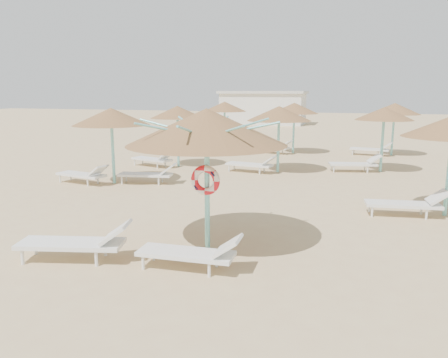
% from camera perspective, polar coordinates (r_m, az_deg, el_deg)
% --- Properties ---
extents(ground, '(120.00, 120.00, 0.00)m').
position_cam_1_polar(ground, '(9.40, -4.39, -8.99)').
color(ground, tan).
rests_on(ground, ground).
extents(main_palapa, '(3.28, 3.28, 2.94)m').
position_cam_1_polar(main_palapa, '(8.86, -2.28, 6.75)').
color(main_palapa, '#7CD8D5').
rests_on(main_palapa, ground).
extents(lounger_main_a, '(2.28, 1.16, 0.79)m').
position_cam_1_polar(lounger_main_a, '(9.07, -18.51, -7.82)').
color(lounger_main_a, white).
rests_on(lounger_main_a, ground).
extents(lounger_main_b, '(1.97, 0.66, 0.71)m').
position_cam_1_polar(lounger_main_b, '(8.22, -4.13, -9.55)').
color(lounger_main_b, white).
rests_on(lounger_main_b, ground).
extents(palapa_field, '(18.86, 14.40, 2.69)m').
position_cam_1_polar(palapa_field, '(18.34, 9.93, 8.21)').
color(palapa_field, '#7CD8D5').
rests_on(palapa_field, ground).
extents(service_hut, '(8.40, 4.40, 3.25)m').
position_cam_1_polar(service_hut, '(44.19, 5.14, 9.29)').
color(service_hut, silver).
rests_on(service_hut, ground).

